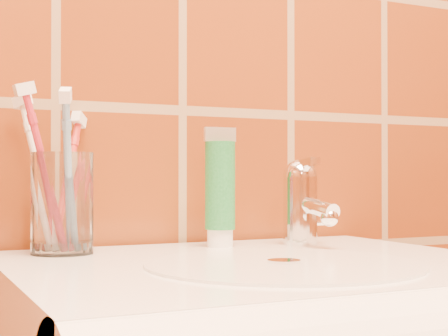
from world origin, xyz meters
TOP-DOWN VIEW (x-y plane):
  - glass_tumbler at (-0.19, 1.12)m, footprint 0.10×0.10m
  - toothpaste_tube at (0.02, 1.12)m, footprint 0.05×0.04m
  - faucet at (0.14, 1.09)m, footprint 0.05×0.11m
  - toothbrush_0 at (-0.21, 1.11)m, footprint 0.09×0.09m
  - toothbrush_1 at (-0.19, 1.09)m, footprint 0.09×0.16m
  - toothbrush_2 at (-0.22, 1.14)m, footprint 0.12×0.14m
  - toothbrush_3 at (-0.18, 1.16)m, footprint 0.14×0.16m

SIDE VIEW (x-z plane):
  - glass_tumbler at x=-0.19m, z-range 0.85..0.97m
  - faucet at x=0.14m, z-range 0.85..0.97m
  - toothpaste_tube at x=0.02m, z-range 0.84..1.01m
  - toothbrush_3 at x=-0.18m, z-range 0.84..1.04m
  - toothbrush_1 at x=-0.19m, z-range 0.84..1.06m
  - toothbrush_2 at x=-0.22m, z-range 0.84..1.06m
  - toothbrush_0 at x=-0.21m, z-range 0.85..1.06m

